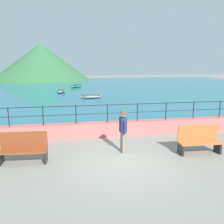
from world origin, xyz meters
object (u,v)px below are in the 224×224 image
person_walking (123,129)px  boat_0 (76,86)px  boat_2 (91,96)px  bench_far (199,140)px  bench_main (23,148)px  boat_1 (61,91)px

person_walking → boat_0: bearing=92.3°
boat_2 → bench_far: bearing=-79.4°
bench_main → person_walking: size_ratio=0.99×
boat_1 → boat_2: 6.17m
bench_main → boat_1: 20.46m
bench_far → boat_0: bearing=98.6°
bench_main → boat_2: size_ratio=0.72×
boat_1 → boat_2: (3.13, -5.32, 0.00)m
bench_main → boat_0: bearing=84.0°
person_walking → boat_0: size_ratio=0.73×
bench_main → boat_2: bearing=75.5°
boat_0 → person_walking: bearing=-87.7°
bench_main → boat_2: bench_main is taller
bench_main → bench_far: bearing=-2.5°
boat_1 → boat_2: same height
boat_2 → boat_1: bearing=120.5°
boat_0 → boat_2: 11.40m
bench_far → person_walking: size_ratio=0.99×
boat_0 → bench_far: bearing=-81.4°
boat_0 → boat_2: bearing=-84.2°
person_walking → boat_2: bearing=89.6°
bench_far → boat_1: bench_far is taller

